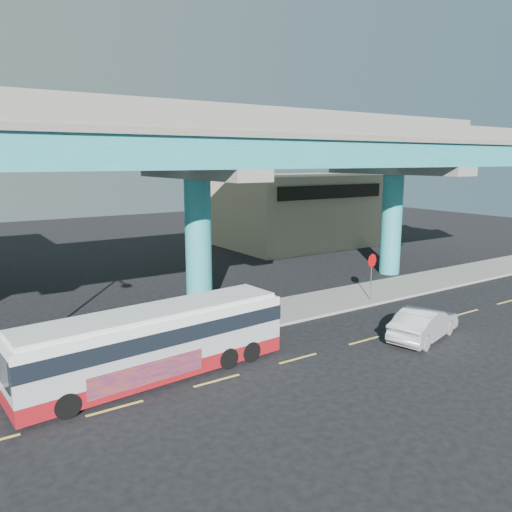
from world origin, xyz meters
TOP-DOWN VIEW (x-y plane):
  - ground at (0.00, 0.00)m, footprint 120.00×120.00m
  - sidewalk at (0.00, 5.50)m, footprint 70.00×4.00m
  - lane_markings at (-0.00, -0.30)m, footprint 58.00×0.12m
  - viaduct at (-0.00, 9.11)m, footprint 52.00×12.40m
  - building_beige at (18.00, 22.98)m, footprint 14.00×10.23m
  - transit_bus at (-5.82, 1.27)m, footprint 11.01×3.23m
  - sedan at (6.50, -1.67)m, footprint 4.04×5.52m
  - stop_sign at (9.01, 4.18)m, footprint 0.84×0.18m

SIDE VIEW (x-z plane):
  - ground at x=0.00m, z-range 0.00..0.00m
  - lane_markings at x=0.00m, z-range 0.00..0.01m
  - sidewalk at x=0.00m, z-range 0.00..0.15m
  - sedan at x=6.50m, z-range 0.00..1.54m
  - transit_bus at x=-5.82m, z-range 0.13..2.92m
  - stop_sign at x=9.01m, z-range 0.80..3.63m
  - building_beige at x=18.00m, z-range 0.01..7.01m
  - viaduct at x=0.00m, z-range 3.29..14.99m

